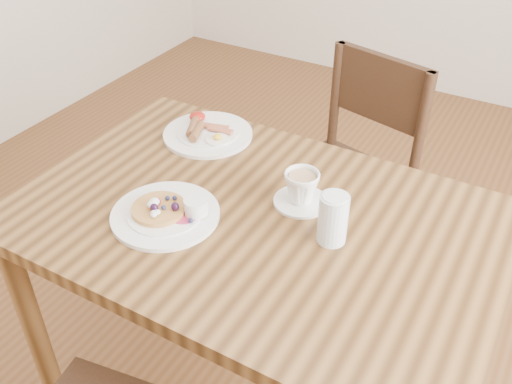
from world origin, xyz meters
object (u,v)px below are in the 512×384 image
breakfast_plate (207,132)px  dining_table (256,244)px  teacup_saucer (301,189)px  chair_far (350,169)px  pancake_plate (168,212)px  water_glass (333,219)px

breakfast_plate → dining_table: bearing=-38.8°
breakfast_plate → teacup_saucer: (0.40, -0.16, 0.03)m
breakfast_plate → teacup_saucer: size_ratio=1.93×
chair_far → breakfast_plate: size_ratio=3.26×
pancake_plate → teacup_saucer: teacup_saucer is taller
pancake_plate → teacup_saucer: (0.26, 0.22, 0.03)m
dining_table → pancake_plate: pancake_plate is taller
pancake_plate → dining_table: bearing=32.0°
dining_table → breakfast_plate: bearing=141.2°
dining_table → breakfast_plate: 0.43m
dining_table → breakfast_plate: size_ratio=4.44×
chair_far → teacup_saucer: chair_far is taller
breakfast_plate → water_glass: water_glass is taller
pancake_plate → teacup_saucer: size_ratio=1.93×
dining_table → water_glass: bearing=1.9°
pancake_plate → water_glass: size_ratio=2.16×
dining_table → water_glass: size_ratio=9.59×
teacup_saucer → water_glass: (0.13, -0.09, 0.02)m
teacup_saucer → dining_table: bearing=-126.8°
chair_far → breakfast_plate: bearing=66.4°
breakfast_plate → chair_far: bearing=52.4°
teacup_saucer → water_glass: 0.16m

